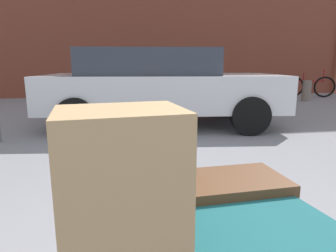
% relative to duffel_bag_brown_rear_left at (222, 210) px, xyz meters
% --- Properties ---
extents(duffel_bag_brown_rear_left, '(0.58, 0.35, 0.31)m').
position_rel_duffel_bag_brown_rear_left_xyz_m(duffel_bag_brown_rear_left, '(0.00, 0.00, 0.00)').
color(duffel_bag_brown_rear_left, '#51331E').
rests_on(duffel_bag_brown_rear_left, luggage_cart).
extents(suitcase_tan_front_left, '(0.37, 0.30, 0.70)m').
position_rel_duffel_bag_brown_rear_left_xyz_m(suitcase_tan_front_left, '(-0.45, -0.41, 0.20)').
color(suitcase_tan_front_left, '#9E7F56').
rests_on(suitcase_tan_front_left, luggage_cart).
extents(parked_car, '(4.48, 2.30, 1.42)m').
position_rel_duffel_bag_brown_rear_left_xyz_m(parked_car, '(0.28, 4.32, 0.26)').
color(parked_car, silver).
rests_on(parked_car, ground_plane).
extents(bicycle_leaning, '(1.70, 0.58, 0.96)m').
position_rel_duffel_bag_brown_rear_left_xyz_m(bicycle_leaning, '(6.06, 8.27, -0.12)').
color(bicycle_leaning, black).
rests_on(bicycle_leaning, ground_plane).
extents(bollard_kerb_near, '(0.26, 0.26, 0.64)m').
position_rel_duffel_bag_brown_rear_left_xyz_m(bollard_kerb_near, '(2.47, 7.27, -0.18)').
color(bollard_kerb_near, '#72665B').
rests_on(bollard_kerb_near, ground_plane).
extents(bollard_kerb_mid, '(0.26, 0.26, 0.64)m').
position_rel_duffel_bag_brown_rear_left_xyz_m(bollard_kerb_mid, '(3.91, 7.27, -0.18)').
color(bollard_kerb_mid, '#72665B').
rests_on(bollard_kerb_mid, ground_plane).
extents(bollard_kerb_far, '(0.26, 0.26, 0.64)m').
position_rel_duffel_bag_brown_rear_left_xyz_m(bollard_kerb_far, '(5.31, 7.27, -0.18)').
color(bollard_kerb_far, '#72665B').
rests_on(bollard_kerb_far, ground_plane).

